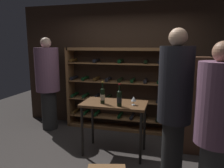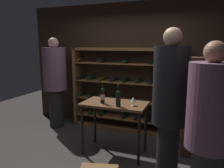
% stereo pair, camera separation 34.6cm
% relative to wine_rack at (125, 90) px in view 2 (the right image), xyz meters
% --- Properties ---
extents(ground_plane, '(9.29, 9.29, 0.00)m').
position_rel_wine_rack_xyz_m(ground_plane, '(0.10, -1.43, -0.89)').
color(ground_plane, '#383330').
extents(back_wall, '(4.92, 0.10, 2.74)m').
position_rel_wine_rack_xyz_m(back_wall, '(0.10, 0.21, 0.48)').
color(back_wall, '#332319').
rests_on(back_wall, ground).
extents(wine_rack, '(2.43, 0.32, 1.79)m').
position_rel_wine_rack_xyz_m(wine_rack, '(0.00, 0.00, 0.00)').
color(wine_rack, brown).
rests_on(wine_rack, ground).
extents(tasting_table, '(1.07, 0.59, 0.90)m').
position_rel_wine_rack_xyz_m(tasting_table, '(0.15, -1.08, -0.11)').
color(tasting_table, brown).
rests_on(tasting_table, ground).
extents(person_guest_plum_blouse, '(0.51, 0.51, 2.01)m').
position_rel_wine_rack_xyz_m(person_guest_plum_blouse, '(-1.52, -0.38, 0.21)').
color(person_guest_plum_blouse, black).
rests_on(person_guest_plum_blouse, ground).
extents(person_bystander_red_print, '(0.42, 0.42, 2.05)m').
position_rel_wine_rack_xyz_m(person_bystander_red_print, '(1.10, -1.68, 0.25)').
color(person_bystander_red_print, black).
rests_on(person_bystander_red_print, ground).
extents(person_guest_blue_shirt, '(0.46, 0.47, 1.89)m').
position_rel_wine_rack_xyz_m(person_guest_blue_shirt, '(1.53, -2.05, 0.15)').
color(person_guest_blue_shirt, '#323232').
rests_on(person_guest_blue_shirt, ground).
extents(display_cabinet, '(0.44, 0.36, 1.65)m').
position_rel_wine_rack_xyz_m(display_cabinet, '(1.45, -0.63, -0.06)').
color(display_cabinet, '#4C2D1E').
rests_on(display_cabinet, ground).
extents(wine_bottle_gold_foil, '(0.07, 0.07, 0.37)m').
position_rel_wine_rack_xyz_m(wine_bottle_gold_foil, '(-0.02, -1.17, 0.14)').
color(wine_bottle_gold_foil, black).
rests_on(wine_bottle_gold_foil, tasting_table).
extents(wine_bottle_red_label, '(0.08, 0.08, 0.36)m').
position_rel_wine_rack_xyz_m(wine_bottle_red_label, '(0.28, -1.26, 0.14)').
color(wine_bottle_red_label, black).
rests_on(wine_bottle_red_label, tasting_table).
extents(wine_glass_stemmed_left, '(0.09, 0.09, 0.14)m').
position_rel_wine_rack_xyz_m(wine_glass_stemmed_left, '(0.49, -1.13, 0.11)').
color(wine_glass_stemmed_left, silver).
rests_on(wine_glass_stemmed_left, tasting_table).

